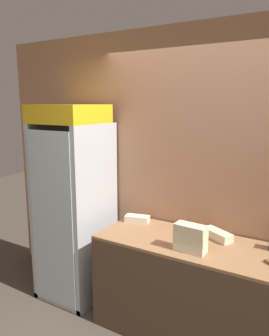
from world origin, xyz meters
TOP-DOWN VIEW (x-y plane):
  - wall_back at (0.00, 1.26)m, footprint 5.20×0.09m
  - prep_counter at (0.00, 0.88)m, footprint 1.94×0.66m
  - beverage_cooler at (-1.46, 0.93)m, footprint 0.63×0.66m
  - sandwich_stack_bottom at (-0.12, 0.71)m, footprint 0.25×0.12m
  - sandwich_stack_middle at (-0.12, 0.71)m, footprint 0.25×0.12m
  - sandwich_stack_top at (-0.12, 0.71)m, footprint 0.26×0.13m
  - sandwich_flat_left at (-0.80, 1.05)m, footprint 0.25×0.16m
  - sandwich_flat_right at (-0.01, 1.06)m, footprint 0.29×0.22m

SIDE VIEW (x-z plane):
  - prep_counter at x=0.00m, z-range 0.00..0.87m
  - sandwich_flat_left at x=-0.80m, z-range 0.87..0.93m
  - sandwich_flat_right at x=-0.01m, z-range 0.87..0.94m
  - sandwich_stack_bottom at x=-0.12m, z-range 0.87..0.94m
  - sandwich_stack_middle at x=-0.12m, z-range 0.94..1.01m
  - sandwich_stack_top at x=-0.12m, z-range 1.01..1.09m
  - beverage_cooler at x=-1.46m, z-range 0.08..2.08m
  - wall_back at x=0.00m, z-range 0.00..2.70m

